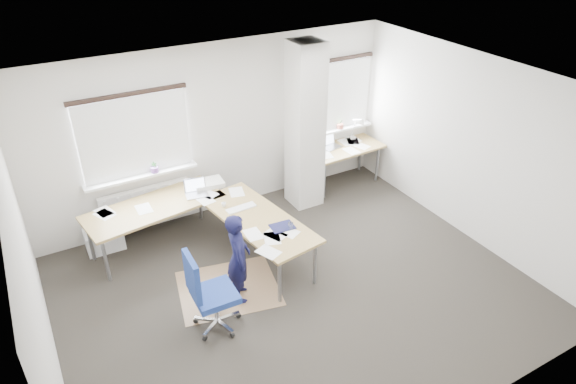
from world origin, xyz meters
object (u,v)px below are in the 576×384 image
desk_main (208,212)px  desk_side (344,149)px  task_chair (213,307)px  person (238,258)px

desk_main → desk_side: desk_side is taller
task_chair → person: size_ratio=0.89×
desk_main → person: 1.12m
desk_main → task_chair: (-0.55, -1.47, -0.38)m
desk_side → task_chair: desk_side is taller
desk_main → task_chair: task_chair is taller
person → task_chair: bearing=143.7°
task_chair → person: 0.71m
desk_main → desk_side: bearing=6.2°
desk_side → person: bearing=-150.0°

